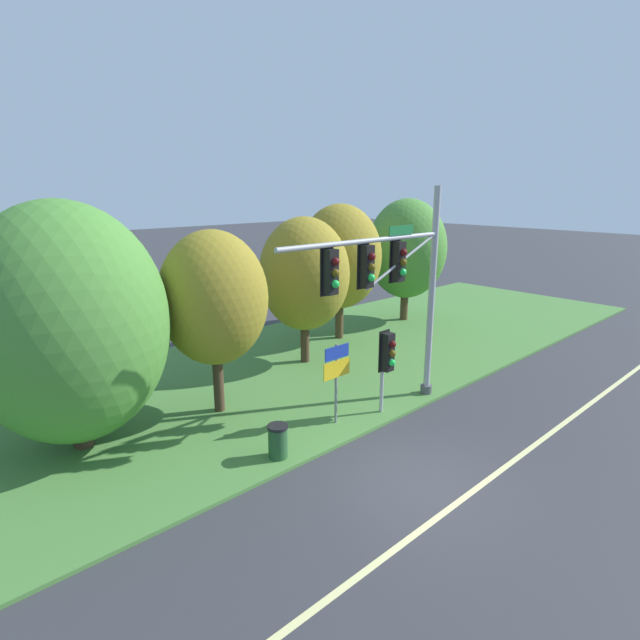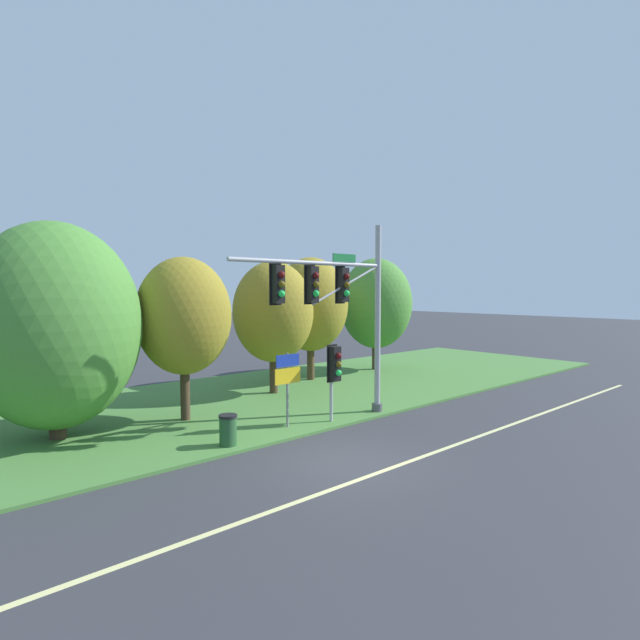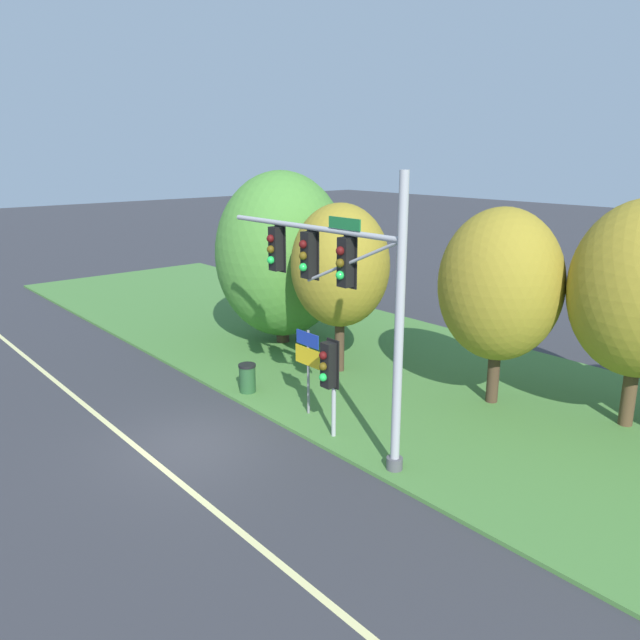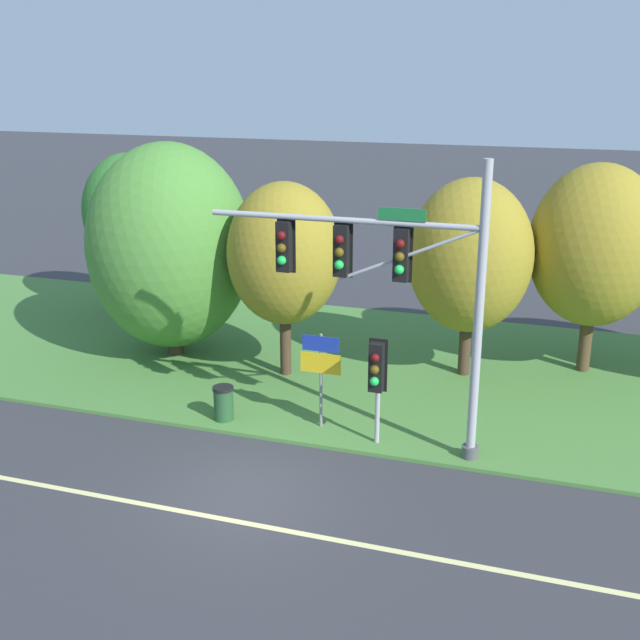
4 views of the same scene
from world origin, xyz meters
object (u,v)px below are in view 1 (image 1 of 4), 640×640
Objects in this scene: traffic_signal_mast at (394,279)px; tree_tall_centre at (340,257)px; trash_bin at (278,441)px; pedestrian_signal_near_kerb at (387,356)px; tree_behind_signpost at (214,299)px; tree_mid_verge at (304,274)px; tree_left_of_mast at (68,324)px; tree_right_far at (407,249)px; route_sign_post at (337,370)px.

tree_tall_centre is at bearing 56.80° from traffic_signal_mast.
trash_bin is at bearing -143.10° from tree_tall_centre.
traffic_signal_mast is 2.58× the size of pedestrian_signal_near_kerb.
tree_tall_centre reaches higher than tree_behind_signpost.
tree_mid_verge is at bearing 76.14° from pedestrian_signal_near_kerb.
tree_behind_signpost is (4.05, -0.57, 0.18)m from tree_left_of_mast.
tree_right_far reaches higher than tree_tall_centre.
tree_tall_centre is (3.45, 1.46, 0.23)m from tree_mid_verge.
tree_tall_centre is 0.98× the size of tree_right_far.
tree_left_of_mast is at bearing -168.46° from tree_tall_centre.
tree_mid_verge is at bearing -157.08° from tree_tall_centre.
traffic_signal_mast is 5.55m from tree_mid_verge.
trash_bin is at bearing -48.82° from tree_left_of_mast.
tree_left_of_mast reaches higher than pedestrian_signal_near_kerb.
trash_bin is at bearing -96.34° from tree_behind_signpost.
tree_tall_centre is at bearing 36.90° from trash_bin.
traffic_signal_mast is at bearing -1.49° from trash_bin.
tree_left_of_mast is at bearing 152.23° from traffic_signal_mast.
tree_tall_centre is (4.80, 6.95, 1.96)m from pedestrian_signal_near_kerb.
pedestrian_signal_near_kerb is at bearing -45.10° from tree_behind_signpost.
tree_behind_signpost reaches higher than trash_bin.
pedestrian_signal_near_kerb is 8.68m from tree_tall_centre.
tree_right_far is (13.65, 3.20, 0.13)m from tree_behind_signpost.
traffic_signal_mast is 8.22m from tree_tall_centre.
traffic_signal_mast is at bearing -100.98° from tree_mid_verge.
traffic_signal_mast is 1.05× the size of tree_left_of_mast.
route_sign_post is 0.37× the size of tree_left_of_mast.
trash_bin is at bearing 178.51° from traffic_signal_mast.
tree_right_far is (8.50, 1.51, 0.19)m from tree_mid_verge.
tree_tall_centre is at bearing 20.11° from tree_behind_signpost.
route_sign_post is (-1.62, 0.60, -0.22)m from pedestrian_signal_near_kerb.
tree_mid_verge is (9.20, 1.12, 0.12)m from tree_left_of_mast.
tree_left_of_mast reaches higher than trash_bin.
pedestrian_signal_near_kerb reaches higher than trash_bin.
tree_right_far reaches higher than tree_mid_verge.
route_sign_post is at bearing -150.82° from tree_right_far.
traffic_signal_mast reaches higher than tree_behind_signpost.
tree_behind_signpost is at bearing -161.82° from tree_mid_verge.
route_sign_post is 0.43× the size of tree_behind_signpost.
tree_mid_verge is 0.92× the size of tree_right_far.
traffic_signal_mast reaches higher than pedestrian_signal_near_kerb.
route_sign_post is 2.89m from trash_bin.
tree_tall_centre is at bearing 11.54° from tree_left_of_mast.
tree_mid_verge is (1.05, 5.41, -0.65)m from traffic_signal_mast.
pedestrian_signal_near_kerb is at bearing -124.63° from tree_tall_centre.
tree_behind_signpost is (-4.10, 3.72, -0.59)m from traffic_signal_mast.
tree_behind_signpost is 9.15m from tree_tall_centre.
route_sign_post is 0.43× the size of tree_mid_verge.
trash_bin is (-9.00, -6.75, -3.43)m from tree_tall_centre.
tree_behind_signpost is at bearing 124.14° from route_sign_post.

